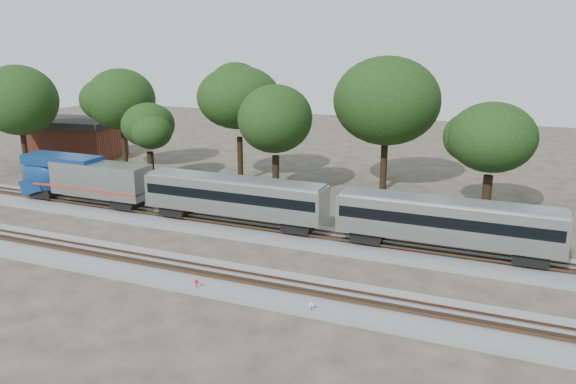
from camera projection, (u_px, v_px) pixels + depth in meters
name	position (u px, v px, depth m)	size (l,w,h in m)	color
ground	(219.00, 256.00, 42.33)	(160.00, 160.00, 0.00)	#383328
track_far	(253.00, 229.00, 47.62)	(160.00, 5.00, 0.73)	slate
track_near	(190.00, 273.00, 38.71)	(160.00, 5.00, 0.73)	slate
switch_stand_red	(197.00, 285.00, 35.98)	(0.31, 0.07, 0.97)	#512D19
switch_stand_white	(311.00, 307.00, 33.04)	(0.29, 0.05, 0.90)	#512D19
switch_lever	(250.00, 296.00, 35.40)	(0.50, 0.30, 0.30)	#512D19
brick_building	(78.00, 138.00, 76.74)	(11.94, 9.18, 5.28)	brown
tree_0	(19.00, 100.00, 66.70)	(8.90, 8.90, 12.54)	black
tree_1	(121.00, 99.00, 67.30)	(8.95, 8.95, 12.62)	black
tree_2	(148.00, 125.00, 62.03)	(6.74, 6.74, 9.50)	black
tree_3	(239.00, 98.00, 62.00)	(9.71, 9.71, 13.68)	black
tree_4	(275.00, 119.00, 55.97)	(8.25, 8.25, 11.62)	black
tree_5	(387.00, 101.00, 58.54)	(9.71, 9.71, 13.69)	black
tree_6	(492.00, 138.00, 49.27)	(7.59, 7.59, 10.71)	black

